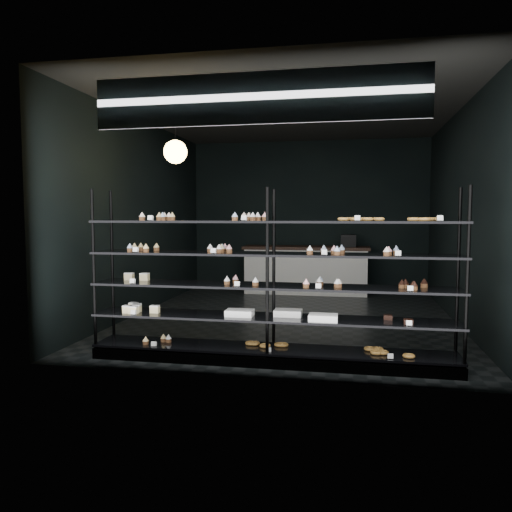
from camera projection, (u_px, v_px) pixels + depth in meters
The scene contains 5 objects.
room at pixel (291, 217), 7.78m from camera, with size 5.01×6.01×3.20m.
display_shelf at pixel (268, 306), 5.45m from camera, with size 4.00×0.50×1.91m.
signage at pixel (255, 98), 4.82m from camera, with size 3.30×0.05×0.50m.
pendant_lamp at pixel (175, 152), 6.54m from camera, with size 0.30×0.30×0.88m.
service_counter at pixel (306, 269), 10.31m from camera, with size 2.58×0.65×1.23m.
Camera 1 is at (0.94, -7.77, 1.62)m, focal length 35.00 mm.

